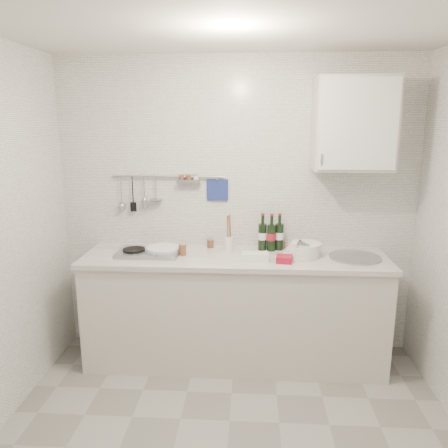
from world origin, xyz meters
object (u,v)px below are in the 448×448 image
Objects in this scene: wall_cabinet at (354,124)px; plate_stack_hob at (162,251)px; wine_bottles at (271,232)px; plate_stack_sink at (303,250)px; utensil_crock at (229,242)px.

plate_stack_hob is (-1.50, -0.10, -1.00)m from wall_cabinet.
wine_bottles is (-0.60, 0.06, -0.87)m from wall_cabinet.
plate_stack_sink is at bearing -164.85° from wall_cabinet.
wall_cabinet reaches higher than plate_stack_hob.
utensil_crock is (-0.60, 0.13, 0.02)m from plate_stack_sink.
plate_stack_sink is at bearing -32.58° from wine_bottles.
wall_cabinet is at bearing -2.13° from utensil_crock.
plate_stack_hob is 0.56m from utensil_crock.
plate_stack_hob is at bearing -176.14° from wall_cabinet.
wall_cabinet is 2.28× the size of utensil_crock.
wall_cabinet is 1.35m from utensil_crock.
plate_stack_hob is at bearing -179.73° from plate_stack_sink.
wall_cabinet is 2.26× the size of plate_stack_sink.
utensil_crock is (-0.96, 0.04, -0.96)m from wall_cabinet.
plate_stack_sink is 1.00× the size of wine_bottles.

